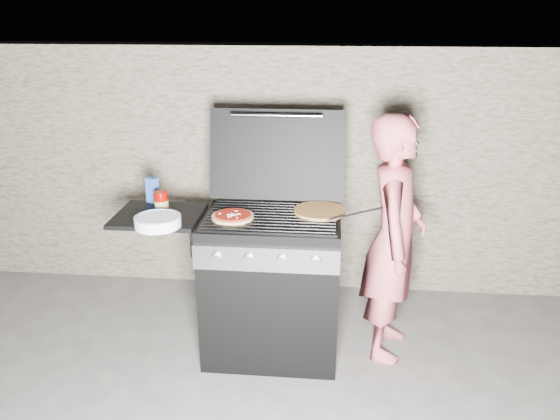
# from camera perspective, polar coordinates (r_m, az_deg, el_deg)

# --- Properties ---
(ground) EXTENTS (50.00, 50.00, 0.00)m
(ground) POSITION_cam_1_polar(r_m,az_deg,el_deg) (3.59, -0.82, -14.33)
(ground) COLOR #46433F
(stone_wall) EXTENTS (8.00, 0.35, 1.80)m
(stone_wall) POSITION_cam_1_polar(r_m,az_deg,el_deg) (4.15, 0.68, 4.44)
(stone_wall) COLOR #7C6D5C
(stone_wall) RESTS_ON ground
(gas_grill) EXTENTS (1.34, 0.79, 0.91)m
(gas_grill) POSITION_cam_1_polar(r_m,az_deg,el_deg) (3.38, -5.11, -7.70)
(gas_grill) COLOR black
(gas_grill) RESTS_ON ground
(pizza_topped) EXTENTS (0.26, 0.26, 0.03)m
(pizza_topped) POSITION_cam_1_polar(r_m,az_deg,el_deg) (3.13, -4.95, -0.61)
(pizza_topped) COLOR #B96E3F
(pizza_topped) RESTS_ON gas_grill
(pizza_plain) EXTENTS (0.39, 0.39, 0.02)m
(pizza_plain) POSITION_cam_1_polar(r_m,az_deg,el_deg) (3.22, 4.17, -0.07)
(pizza_plain) COLOR #E8AA5A
(pizza_plain) RESTS_ON gas_grill
(sauce_jar) EXTENTS (0.09, 0.09, 0.12)m
(sauce_jar) POSITION_cam_1_polar(r_m,az_deg,el_deg) (3.31, -12.30, 0.88)
(sauce_jar) COLOR #710501
(sauce_jar) RESTS_ON gas_grill
(blue_carton) EXTENTS (0.09, 0.07, 0.16)m
(blue_carton) POSITION_cam_1_polar(r_m,az_deg,el_deg) (3.47, -13.18, 2.04)
(blue_carton) COLOR #274E99
(blue_carton) RESTS_ON gas_grill
(plate_stack) EXTENTS (0.33, 0.33, 0.06)m
(plate_stack) POSITION_cam_1_polar(r_m,az_deg,el_deg) (3.10, -12.65, -1.17)
(plate_stack) COLOR white
(plate_stack) RESTS_ON gas_grill
(person) EXTENTS (0.45, 0.60, 1.50)m
(person) POSITION_cam_1_polar(r_m,az_deg,el_deg) (3.31, 11.83, -3.03)
(person) COLOR #B94E55
(person) RESTS_ON ground
(tongs) EXTENTS (0.43, 0.11, 0.09)m
(tongs) POSITION_cam_1_polar(r_m,az_deg,el_deg) (3.13, 8.70, -0.20)
(tongs) COLOR black
(tongs) RESTS_ON gas_grill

